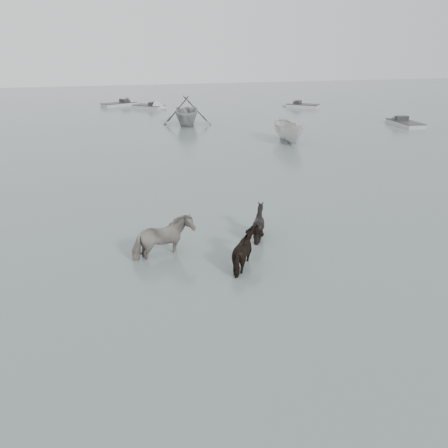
% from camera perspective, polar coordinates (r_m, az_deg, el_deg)
% --- Properties ---
extents(ground, '(140.00, 140.00, 0.00)m').
position_cam_1_polar(ground, '(15.51, 6.36, -2.76)').
color(ground, '#556460').
rests_on(ground, ground).
extents(pony_pinto, '(2.23, 1.49, 1.73)m').
position_cam_1_polar(pony_pinto, '(14.43, -8.04, -1.05)').
color(pony_pinto, black).
rests_on(pony_pinto, ground).
extents(pony_dark, '(1.41, 1.61, 1.52)m').
position_cam_1_polar(pony_dark, '(13.70, 3.33, -2.67)').
color(pony_dark, black).
rests_on(pony_dark, ground).
extents(pony_black, '(1.65, 1.58, 1.43)m').
position_cam_1_polar(pony_black, '(15.92, 4.59, 0.80)').
color(pony_black, black).
rests_on(pony_black, ground).
extents(rowboat_trail, '(5.44, 5.96, 2.68)m').
position_cam_1_polar(rowboat_trail, '(39.67, -4.88, 14.69)').
color(rowboat_trail, gray).
rests_on(rowboat_trail, ground).
extents(boat_small, '(1.89, 4.36, 1.64)m').
position_cam_1_polar(boat_small, '(32.64, 8.51, 11.97)').
color(boat_small, silver).
rests_on(boat_small, ground).
extents(skiff_port, '(2.10, 5.54, 0.75)m').
position_cam_1_polar(skiff_port, '(42.36, 22.63, 12.27)').
color(skiff_port, '#A3A6A3').
rests_on(skiff_port, ground).
extents(skiff_mid, '(4.63, 4.59, 0.75)m').
position_cam_1_polar(skiff_mid, '(51.22, -9.80, 15.07)').
color(skiff_mid, '#A4A6A3').
rests_on(skiff_mid, ground).
extents(skiff_star, '(4.76, 4.44, 0.75)m').
position_cam_1_polar(skiff_star, '(52.17, 10.31, 15.16)').
color(skiff_star, '#B6B6B1').
rests_on(skiff_star, ground).
extents(skiff_far, '(5.56, 3.97, 0.75)m').
position_cam_1_polar(skiff_far, '(54.02, -13.60, 15.14)').
color(skiff_far, '#A5A8A5').
rests_on(skiff_far, ground).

